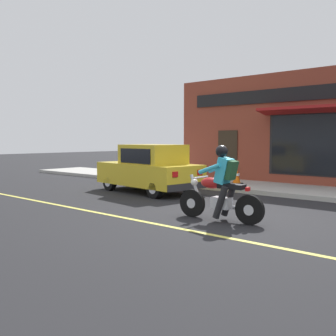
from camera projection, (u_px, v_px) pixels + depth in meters
ground_plane at (234, 216)px, 8.93m from camera, size 80.00×80.00×0.00m
sidewalk_curb at (232, 185)px, 14.42m from camera, size 2.60×22.00×0.14m
lane_stripe at (88, 211)px, 9.55m from camera, size 0.12×19.80×0.01m
storefront_building at (299, 129)px, 14.20m from camera, size 1.25×10.27×4.20m
motorcycle_with_rider at (221, 189)px, 8.35m from camera, size 0.58×2.02×1.62m
car_hatchback at (149, 169)px, 12.86m from camera, size 2.09×3.95×1.57m
traffic_cone at (237, 176)px, 14.05m from camera, size 0.36×0.36×0.60m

